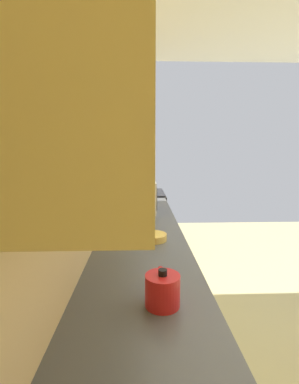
{
  "coord_description": "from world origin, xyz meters",
  "views": [
    {
      "loc": [
        -1.93,
        1.19,
        1.56
      ],
      "look_at": [
        0.01,
        1.13,
        1.24
      ],
      "focal_mm": 25.25,
      "sensor_mm": 36.0,
      "label": 1
    }
  ],
  "objects_px": {
    "oven_range": "(142,225)",
    "bowl": "(153,237)",
    "kettle": "(162,290)",
    "microwave": "(139,196)"
  },
  "relations": [
    {
      "from": "oven_range",
      "to": "microwave",
      "type": "xyz_separation_m",
      "value": [
        -1.04,
        0.04,
        0.6
      ]
    },
    {
      "from": "bowl",
      "to": "kettle",
      "type": "height_order",
      "value": "kettle"
    },
    {
      "from": "oven_range",
      "to": "microwave",
      "type": "bearing_deg",
      "value": 178.02
    },
    {
      "from": "bowl",
      "to": "kettle",
      "type": "relative_size",
      "value": 0.97
    },
    {
      "from": "oven_range",
      "to": "bowl",
      "type": "height_order",
      "value": "oven_range"
    },
    {
      "from": "oven_range",
      "to": "kettle",
      "type": "bearing_deg",
      "value": -178.52
    },
    {
      "from": "microwave",
      "to": "oven_range",
      "type": "bearing_deg",
      "value": -1.98
    },
    {
      "from": "microwave",
      "to": "bowl",
      "type": "bearing_deg",
      "value": -173.13
    },
    {
      "from": "oven_range",
      "to": "kettle",
      "type": "distance_m",
      "value": 2.74
    },
    {
      "from": "oven_range",
      "to": "bowl",
      "type": "xyz_separation_m",
      "value": [
        -1.92,
        -0.07,
        0.47
      ]
    }
  ]
}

